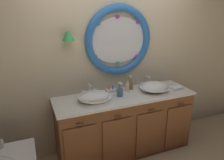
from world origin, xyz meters
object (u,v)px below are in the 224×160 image
Objects in this scene: sink_basin_left at (94,97)px; soap_dispenser at (127,87)px; sink_basin_right at (155,87)px; toothbrush_holder_left at (120,92)px; toothbrush_holder_right at (130,85)px; toiletry_basket at (111,90)px; folded_hand_towel at (177,88)px.

soap_dispenser is (0.54, 0.13, 0.01)m from sink_basin_left.
soap_dispenser is at bearing 160.30° from sink_basin_right.
toothbrush_holder_right is at bearing 35.96° from toothbrush_holder_left.
sink_basin_right is at bearing -18.63° from toiletry_basket.
soap_dispenser is (-0.37, 0.13, 0.00)m from sink_basin_right.
soap_dispenser is (0.17, 0.11, 0.01)m from toothbrush_holder_left.
sink_basin_right is 2.73× the size of soap_dispenser.
toothbrush_holder_left is (0.37, 0.02, -0.00)m from sink_basin_left.
toothbrush_holder_left is at bearing 177.65° from sink_basin_right.
toothbrush_holder_left reaches higher than soap_dispenser.
sink_basin_right is (0.91, 0.00, 0.00)m from sink_basin_left.
soap_dispenser is at bearing 165.23° from folded_hand_towel.
toothbrush_holder_right is 0.11m from soap_dispenser.
sink_basin_left is 2.02× the size of toothbrush_holder_left.
soap_dispenser reaches higher than toiletry_basket.
sink_basin_right is 2.54× the size of folded_hand_towel.
toiletry_basket is (0.31, 0.20, -0.03)m from sink_basin_left.
soap_dispenser is at bearing -139.92° from toothbrush_holder_right.
toothbrush_holder_right is at bearing 40.08° from soap_dispenser.
toothbrush_holder_right is at bearing 157.61° from folded_hand_towel.
toiletry_basket is at bearing 33.07° from sink_basin_left.
sink_basin_left reaches higher than folded_hand_towel.
toothbrush_holder_right is at bearing 18.27° from sink_basin_left.
sink_basin_left is 0.66m from toothbrush_holder_right.
toiletry_basket is at bearing 161.37° from sink_basin_right.
sink_basin_right is at bearing 0.00° from sink_basin_left.
soap_dispenser is 0.24m from toiletry_basket.
soap_dispenser reaches higher than sink_basin_right.
sink_basin_right reaches higher than sink_basin_left.
sink_basin_left is at bearing -146.93° from toiletry_basket.
folded_hand_towel is (0.64, -0.27, -0.04)m from toothbrush_holder_right.
toothbrush_holder_right reaches higher than folded_hand_towel.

